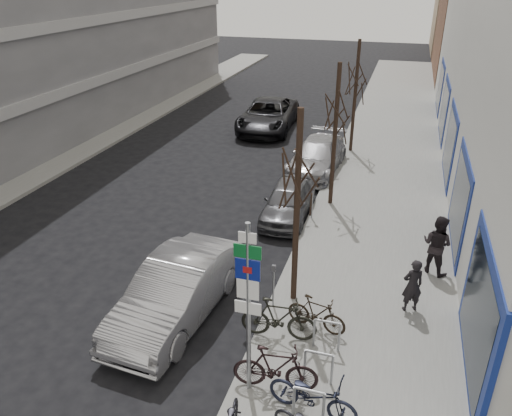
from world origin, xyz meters
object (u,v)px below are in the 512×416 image
Objects in this scene: tree_mid at (337,102)px; pedestrian_far at (437,244)px; tree_near at (299,164)px; bike_far_inner at (317,313)px; bike_near_right at (276,368)px; bike_mid_inner at (279,318)px; lane_car at (268,115)px; tree_far at (357,70)px; meter_mid at (312,199)px; parked_car_front at (176,291)px; meter_back at (335,151)px; highway_sign_pole at (248,301)px; parked_car_mid at (288,201)px; bike_rack at (319,364)px; bike_mid_curb at (313,392)px; meter_front at (274,281)px; parked_car_back at (317,156)px; pedestrian_near at (413,285)px.

tree_mid reaches higher than pedestrian_far.
bike_far_inner is (0.84, -1.14, -3.48)m from tree_near.
bike_mid_inner is (-0.35, 1.64, 0.01)m from bike_near_right.
bike_mid_inner is at bearing -89.95° from tree_mid.
pedestrian_far is at bearing -59.66° from lane_car.
tree_mid is 6.50m from tree_far.
parked_car_front is at bearing -109.84° from meter_mid.
meter_mid and meter_back have the same top height.
bike_near_right is at bearing -25.79° from parked_car_front.
highway_sign_pole reaches higher than bike_near_right.
bike_near_right is (0.80, -13.86, -0.20)m from meter_back.
tree_mid reaches higher than meter_mid.
tree_far reaches higher than parked_car_front.
highway_sign_pole is at bearing -79.07° from lane_car.
tree_far is 4.08m from meter_back.
pedestrian_far is (3.73, -3.99, -3.02)m from tree_mid.
tree_far reaches higher than pedestrian_far.
meter_mid is 5.50m from meter_back.
parked_car_mid is (-2.20, 6.24, 0.04)m from bike_far_inner.
meter_mid is at bearing 91.68° from highway_sign_pole.
bike_rack is 1.19× the size of bike_mid_curb.
meter_back is (-0.25, 14.01, -1.54)m from highway_sign_pole.
meter_front is 5.68m from parked_car_mid.
pedestrian_far is (2.89, 3.65, 0.46)m from bike_far_inner.
tree_near is at bearing -84.86° from meter_mid.
bike_rack is 0.45× the size of parked_car_back.
bike_mid_inner reaches higher than bike_near_right.
meter_mid is (-0.45, -8.00, -3.19)m from tree_far.
tree_far is 11.54m from pedestrian_far.
bike_near_right is at bearing -84.52° from meter_mid.
pedestrian_far reaches higher than meter_mid.
parked_car_back is 2.69× the size of pedestrian_far.
pedestrian_near is at bearing -60.46° from bike_mid_inner.
bike_near_right is 0.99× the size of bike_mid_inner.
bike_rack is at bearing 95.28° from pedestrian_far.
tree_mid is at bearing -16.58° from pedestrian_far.
meter_back reaches higher than bike_rack.
meter_front is at bearing 76.15° from bike_far_inner.
bike_rack is 13.50m from meter_back.
meter_front reaches higher than bike_mid_curb.
bike_mid_inner is (0.46, -1.22, -0.19)m from meter_front.
parked_car_front is 6.18m from pedestrian_near.
parked_car_back is at bearing -59.24° from lane_car.
bike_far_inner is at bearing -86.61° from tree_far.
meter_front is at bearing -131.99° from tree_near.
tree_mid is at bearing 16.37° from bike_mid_curb.
highway_sign_pole is at bearing -82.18° from parked_car_back.
pedestrian_far is (0.64, 2.15, 0.17)m from pedestrian_near.
tree_mid is at bearing 44.56° from parked_car_mid.
bike_rack is at bearing -78.20° from meter_mid.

